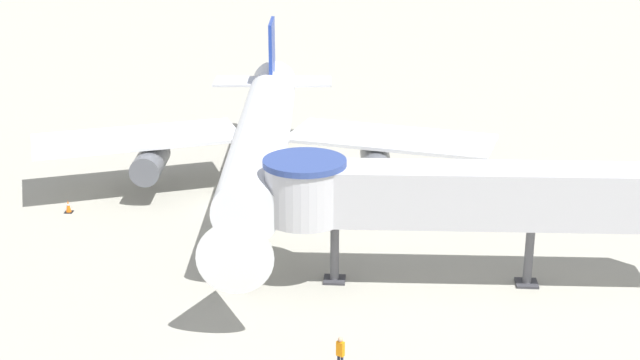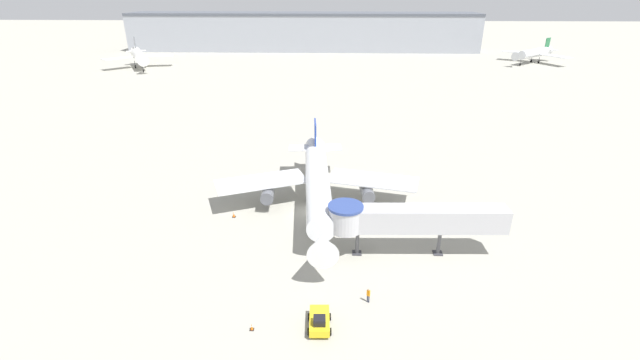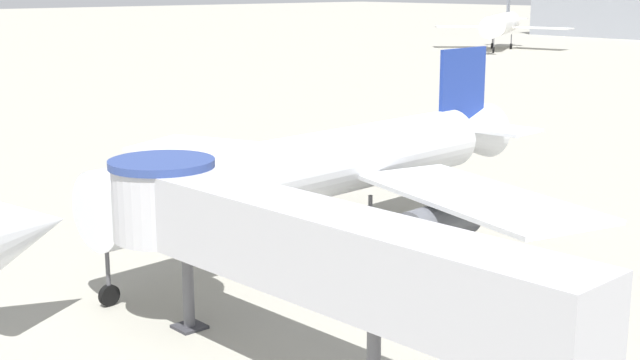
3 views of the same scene
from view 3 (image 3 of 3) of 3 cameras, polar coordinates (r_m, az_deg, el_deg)
ground_plane at (r=46.07m, az=-2.51°, el=-3.94°), size 800.00×800.00×0.00m
main_airplane at (r=44.74m, az=-0.06°, el=0.78°), size 30.09×33.23×9.29m
jet_bridge at (r=29.68m, az=-2.56°, el=-3.74°), size 20.65×4.09×6.44m
traffic_cone_port_wing at (r=52.81m, az=-10.96°, el=-1.58°), size 0.48×0.48×0.79m
traffic_cone_starboard_wing at (r=36.21m, az=9.50°, el=-8.11°), size 0.51×0.51×0.84m
background_jet_gray_tail at (r=180.89m, az=11.54°, el=9.75°), size 24.89×26.16×11.28m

